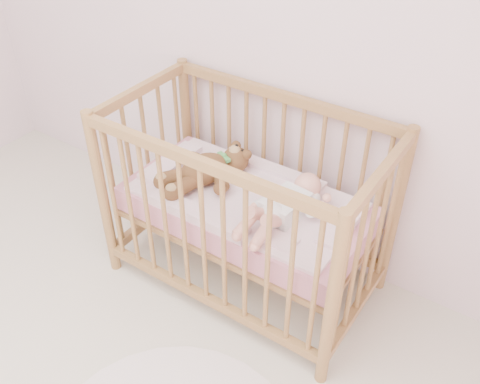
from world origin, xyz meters
The scene contains 6 objects.
wall_back centered at (0.00, 2.00, 1.35)m, with size 4.00×0.02×2.70m, color silver.
crib centered at (0.28, 1.60, 0.50)m, with size 1.36×0.76×1.00m, color #A87647, non-canonical shape.
mattress centered at (0.28, 1.60, 0.49)m, with size 1.22×0.62×0.13m, color #D0828F.
blanket centered at (0.28, 1.60, 0.56)m, with size 1.10×0.58×0.06m, color pink, non-canonical shape.
baby centered at (0.52, 1.58, 0.64)m, with size 0.29×0.60×0.14m, color white, non-canonical shape.
teddy_bear centered at (0.04, 1.58, 0.65)m, with size 0.39×0.55×0.15m, color brown, non-canonical shape.
Camera 1 is at (1.43, -0.16, 2.18)m, focal length 40.00 mm.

